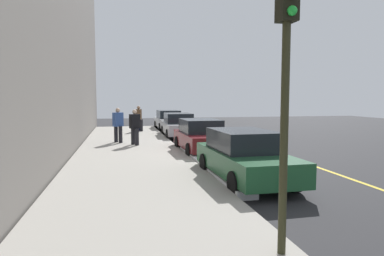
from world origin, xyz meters
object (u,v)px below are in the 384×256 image
at_px(rolling_suitcase, 140,126).
at_px(traffic_light_pole, 286,65).
at_px(parked_car_maroon, 201,136).
at_px(pedestrian_blue_coat, 118,124).
at_px(pedestrian_black_coat, 135,126).
at_px(parked_car_green, 244,156).
at_px(parked_car_silver, 179,125).
at_px(pedestrian_brown_coat, 139,118).
at_px(parked_car_white, 169,120).

bearing_deg(rolling_suitcase, traffic_light_pole, 2.77).
xyz_separation_m(parked_car_maroon, pedestrian_blue_coat, (-3.31, -3.68, 0.36)).
distance_m(pedestrian_black_coat, traffic_light_pole, 12.86).
xyz_separation_m(pedestrian_blue_coat, traffic_light_pole, (13.74, 2.45, 1.82)).
bearing_deg(parked_car_green, parked_car_silver, 179.91).
height_order(parked_car_green, pedestrian_brown_coat, pedestrian_brown_coat).
height_order(pedestrian_brown_coat, rolling_suitcase, pedestrian_brown_coat).
distance_m(parked_car_maroon, pedestrian_brown_coat, 9.59).
xyz_separation_m(parked_car_silver, rolling_suitcase, (-3.28, -2.26, -0.30)).
distance_m(pedestrian_brown_coat, pedestrian_black_coat, 7.14).
bearing_deg(parked_car_white, rolling_suitcase, -50.59).
xyz_separation_m(parked_car_green, rolling_suitcase, (-15.11, -2.24, -0.30)).
distance_m(parked_car_maroon, pedestrian_black_coat, 3.62).
height_order(parked_car_maroon, pedestrian_blue_coat, pedestrian_blue_coat).
distance_m(pedestrian_black_coat, rolling_suitcase, 7.56).
bearing_deg(parked_car_silver, pedestrian_brown_coat, -140.99).
relative_size(parked_car_white, pedestrian_blue_coat, 2.39).
xyz_separation_m(pedestrian_brown_coat, traffic_light_pole, (19.74, 1.06, 1.84)).
bearing_deg(parked_car_maroon, traffic_light_pole, -6.72).
bearing_deg(rolling_suitcase, pedestrian_blue_coat, -12.98).
height_order(pedestrian_brown_coat, pedestrian_black_coat, pedestrian_brown_coat).
bearing_deg(parked_car_maroon, pedestrian_brown_coat, -166.19).
height_order(parked_car_green, traffic_light_pole, traffic_light_pole).
bearing_deg(pedestrian_brown_coat, parked_car_green, 8.97).
distance_m(parked_car_silver, traffic_light_pole, 17.03).
bearing_deg(parked_car_white, pedestrian_brown_coat, -46.38).
height_order(traffic_light_pole, rolling_suitcase, traffic_light_pole).
xyz_separation_m(parked_car_green, pedestrian_black_coat, (-7.61, -2.89, 0.33)).
relative_size(parked_car_white, parked_car_silver, 0.97).
bearing_deg(pedestrian_blue_coat, parked_car_silver, 129.82).
bearing_deg(pedestrian_blue_coat, traffic_light_pole, 10.10).
xyz_separation_m(parked_car_white, pedestrian_brown_coat, (2.33, -2.44, 0.34)).
relative_size(parked_car_maroon, traffic_light_pole, 1.02).
xyz_separation_m(parked_car_white, rolling_suitcase, (1.94, -2.36, -0.30)).
distance_m(parked_car_silver, parked_car_maroon, 6.42).
distance_m(parked_car_white, rolling_suitcase, 3.06).
relative_size(parked_car_maroon, pedestrian_blue_coat, 2.30).
height_order(pedestrian_blue_coat, traffic_light_pole, traffic_light_pole).
xyz_separation_m(parked_car_white, parked_car_green, (17.05, -0.12, 0.00)).
xyz_separation_m(pedestrian_brown_coat, rolling_suitcase, (-0.39, 0.09, -0.64)).
height_order(parked_car_green, rolling_suitcase, parked_car_green).
relative_size(parked_car_silver, rolling_suitcase, 4.63).
bearing_deg(parked_car_green, rolling_suitcase, -171.58).
bearing_deg(parked_car_silver, parked_car_green, -0.09).
bearing_deg(pedestrian_brown_coat, parked_car_silver, 39.01).
distance_m(parked_car_silver, pedestrian_black_coat, 5.14).
xyz_separation_m(parked_car_white, traffic_light_pole, (22.06, -1.38, 2.18)).
relative_size(parked_car_white, pedestrian_black_coat, 2.45).
bearing_deg(pedestrian_brown_coat, parked_car_maroon, 13.81).
relative_size(pedestrian_brown_coat, pedestrian_blue_coat, 0.98).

